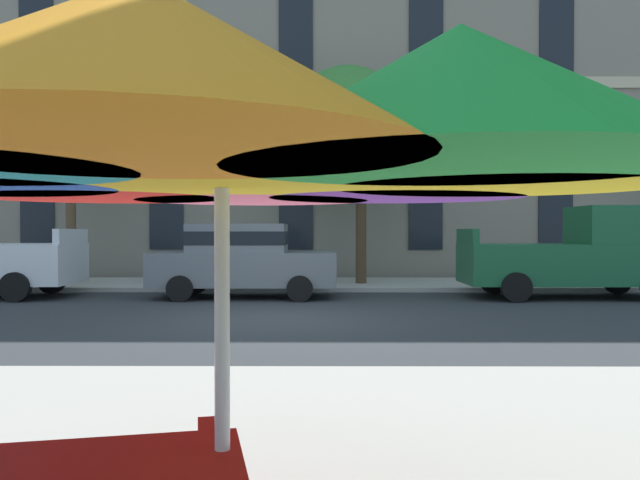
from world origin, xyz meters
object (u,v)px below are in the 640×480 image
(sedan_gray, at_px, (242,258))
(street_tree_left, at_px, (70,143))
(patio_umbrella, at_px, (222,137))
(pickup_green, at_px, (580,255))
(street_tree_middle, at_px, (353,134))

(sedan_gray, xyz_separation_m, street_tree_left, (-5.29, 2.84, 3.16))
(street_tree_left, bearing_deg, patio_umbrella, -66.23)
(pickup_green, height_order, street_tree_left, street_tree_left)
(street_tree_left, relative_size, patio_umbrella, 1.60)
(sedan_gray, relative_size, pickup_green, 0.86)
(street_tree_left, relative_size, street_tree_middle, 0.87)
(sedan_gray, distance_m, street_tree_left, 6.78)
(street_tree_middle, bearing_deg, patio_umbrella, -94.56)
(street_tree_left, distance_m, patio_umbrella, 17.12)
(pickup_green, bearing_deg, street_tree_left, 168.04)
(street_tree_middle, bearing_deg, street_tree_left, 179.59)
(patio_umbrella, bearing_deg, pickup_green, 62.64)
(street_tree_left, bearing_deg, sedan_gray, -28.26)
(pickup_green, distance_m, street_tree_middle, 6.89)
(street_tree_left, xyz_separation_m, street_tree_middle, (8.08, -0.06, 0.27))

